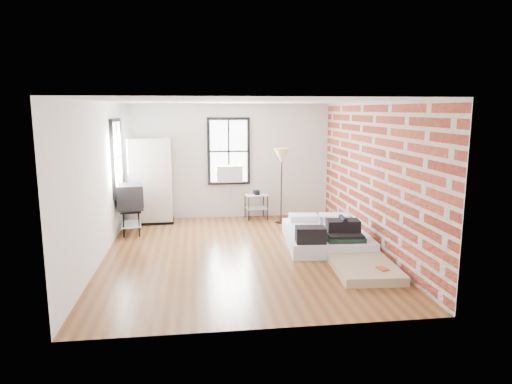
{
  "coord_description": "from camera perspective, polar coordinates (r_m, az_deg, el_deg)",
  "views": [
    {
      "loc": [
        -0.78,
        -8.15,
        2.66
      ],
      "look_at": [
        0.32,
        0.3,
        1.11
      ],
      "focal_mm": 32.0,
      "sensor_mm": 36.0,
      "label": 1
    }
  ],
  "objects": [
    {
      "name": "mattress_main",
      "position": [
        9.25,
        8.71,
        -5.34
      ],
      "size": [
        1.74,
        2.24,
        0.67
      ],
      "rotation": [
        0.0,
        0.0,
        -0.09
      ],
      "color": "white",
      "rests_on": "ground"
    },
    {
      "name": "ground",
      "position": [
        8.61,
        -1.89,
        -7.7
      ],
      "size": [
        6.0,
        6.0,
        0.0
      ],
      "primitive_type": "plane",
      "color": "#5A2F17",
      "rests_on": "ground"
    },
    {
      "name": "tv_stand",
      "position": [
        10.15,
        -15.43,
        -0.78
      ],
      "size": [
        0.61,
        0.81,
        1.07
      ],
      "rotation": [
        0.0,
        0.0,
        0.14
      ],
      "color": "black",
      "rests_on": "ground"
    },
    {
      "name": "room_shell",
      "position": [
        8.62,
        -0.66,
        4.16
      ],
      "size": [
        5.02,
        6.02,
        2.8
      ],
      "color": "silver",
      "rests_on": "ground"
    },
    {
      "name": "floor_lamp",
      "position": [
        10.64,
        3.22,
        4.14
      ],
      "size": [
        0.38,
        0.38,
        1.77
      ],
      "color": "black",
      "rests_on": "ground"
    },
    {
      "name": "side_table",
      "position": [
        11.18,
        0.03,
        -0.92
      ],
      "size": [
        0.6,
        0.51,
        0.71
      ],
      "rotation": [
        0.0,
        0.0,
        0.15
      ],
      "color": "black",
      "rests_on": "ground"
    },
    {
      "name": "mattress_bare",
      "position": [
        8.2,
        12.42,
        -7.96
      ],
      "size": [
        1.1,
        1.93,
        0.4
      ],
      "rotation": [
        0.0,
        0.0,
        -0.06
      ],
      "color": "tan",
      "rests_on": "ground"
    },
    {
      "name": "wardrobe",
      "position": [
        10.98,
        -13.03,
        1.32
      ],
      "size": [
        1.03,
        0.61,
        2.0
      ],
      "rotation": [
        0.0,
        0.0,
        0.03
      ],
      "color": "black",
      "rests_on": "ground"
    }
  ]
}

